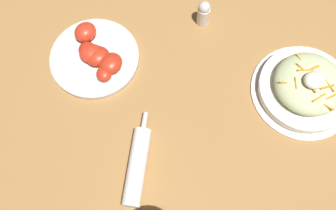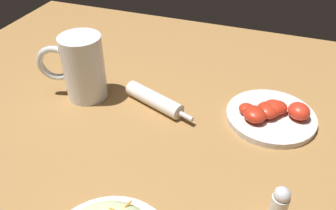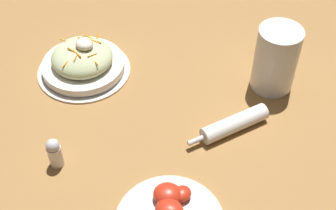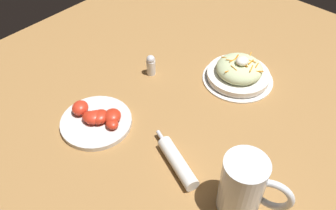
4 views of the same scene
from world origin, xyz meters
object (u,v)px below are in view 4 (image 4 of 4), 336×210
(beer_mug, at_px, (243,188))
(salt_shaker, at_px, (151,65))
(tomato_plate, at_px, (96,119))
(napkin_roll, at_px, (177,162))
(salad_plate, at_px, (239,72))

(beer_mug, bearing_deg, salt_shaker, -113.08)
(tomato_plate, bearing_deg, salt_shaker, -171.70)
(beer_mug, xyz_separation_m, napkin_roll, (0.01, -0.17, -0.05))
(salt_shaker, bearing_deg, salad_plate, 126.02)
(beer_mug, xyz_separation_m, tomato_plate, (0.05, -0.42, -0.05))
(beer_mug, relative_size, salt_shaker, 2.22)
(napkin_roll, relative_size, tomato_plate, 0.94)
(salt_shaker, bearing_deg, tomato_plate, 8.30)
(beer_mug, bearing_deg, napkin_roll, -85.30)
(salad_plate, relative_size, tomato_plate, 1.12)
(tomato_plate, relative_size, salt_shaker, 2.80)
(napkin_roll, height_order, tomato_plate, tomato_plate)
(tomato_plate, xyz_separation_m, salt_shaker, (-0.25, -0.04, 0.02))
(napkin_roll, distance_m, salt_shaker, 0.36)
(beer_mug, distance_m, napkin_roll, 0.18)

